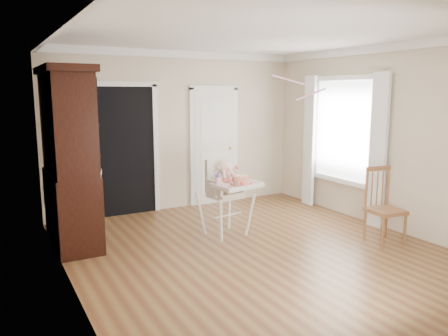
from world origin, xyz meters
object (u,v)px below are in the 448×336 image
cake (241,180)px  dining_chair (384,208)px  high_chair (226,188)px  sippy_cup (218,180)px  china_cabinet (70,158)px

cake → dining_chair: 1.95m
high_chair → cake: (0.08, -0.28, 0.15)m
cake → dining_chair: size_ratio=0.28×
high_chair → sippy_cup: high_chair is taller
china_cabinet → dining_chair: china_cabinet is taller
cake → dining_chair: bearing=-32.2°
high_chair → cake: size_ratio=3.84×
high_chair → china_cabinet: bearing=152.5°
cake → china_cabinet: bearing=155.1°
high_chair → dining_chair: (1.70, -1.30, -0.21)m
cake → sippy_cup: 0.31m
sippy_cup → dining_chair: dining_chair is taller
high_chair → sippy_cup: size_ratio=5.50×
high_chair → china_cabinet: size_ratio=0.48×
high_chair → sippy_cup: (-0.21, -0.18, 0.17)m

